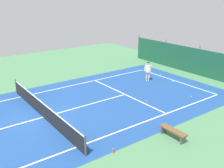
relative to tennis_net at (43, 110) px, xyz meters
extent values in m
plane|color=#4C8456|center=(0.00, 0.00, -0.51)|extent=(36.00, 36.00, 0.00)
cube|color=#1E478C|center=(0.00, 0.00, -0.51)|extent=(11.02, 26.60, 0.01)
cube|color=white|center=(0.00, 11.90, -0.50)|extent=(8.22, 0.10, 0.01)
cube|color=white|center=(-4.11, 0.00, -0.50)|extent=(0.10, 23.80, 0.01)
cube|color=white|center=(4.11, 0.00, -0.50)|extent=(0.10, 23.80, 0.01)
cube|color=white|center=(0.00, 6.40, -0.50)|extent=(8.22, 0.10, 0.01)
cube|color=white|center=(0.00, 0.00, -0.50)|extent=(0.10, 12.80, 0.01)
cube|color=white|center=(0.00, 11.75, -0.50)|extent=(0.10, 0.30, 0.01)
cube|color=black|center=(0.00, 0.00, -0.04)|extent=(9.92, 0.03, 0.95)
cube|color=white|center=(0.00, 0.00, 0.46)|extent=(9.92, 0.04, 0.05)
cylinder|color=#47474C|center=(-5.01, 0.00, 0.04)|extent=(0.10, 0.10, 1.10)
cylinder|color=#47474C|center=(5.01, 0.00, 0.04)|extent=(0.10, 0.10, 1.10)
cube|color=#195138|center=(0.00, 14.92, 0.69)|extent=(16.22, 0.06, 2.40)
cylinder|color=#595B60|center=(-8.11, 14.98, 0.84)|extent=(0.08, 0.08, 2.70)
cylinder|color=#595B60|center=(-4.05, 14.98, 0.84)|extent=(0.08, 0.08, 2.70)
cylinder|color=#595B60|center=(0.00, 14.98, 0.84)|extent=(0.08, 0.08, 2.70)
cube|color=#234C1E|center=(0.00, 15.52, 0.04)|extent=(14.60, 0.70, 1.10)
cylinder|color=beige|center=(-1.30, 10.06, -0.10)|extent=(0.12, 0.12, 0.82)
cylinder|color=beige|center=(-1.47, 9.96, -0.10)|extent=(0.12, 0.12, 0.82)
cylinder|color=white|center=(-1.38, 10.01, 0.39)|extent=(0.40, 0.40, 0.22)
cube|color=white|center=(-1.38, 10.01, 0.59)|extent=(0.41, 0.35, 0.56)
sphere|color=beige|center=(-1.38, 10.01, 1.02)|extent=(0.22, 0.22, 0.22)
cylinder|color=black|center=(-1.38, 10.01, 1.11)|extent=(0.23, 0.23, 0.04)
cylinder|color=beige|center=(-1.19, 10.12, 0.62)|extent=(0.09, 0.09, 0.58)
cylinder|color=beige|center=(-1.52, 9.79, 0.62)|extent=(0.34, 0.50, 0.41)
cylinder|color=black|center=(-1.42, 9.50, 0.51)|extent=(0.16, 0.25, 0.13)
torus|color=teal|center=(-1.42, 9.50, 0.73)|extent=(0.33, 0.26, 0.29)
sphere|color=#CCDB33|center=(3.22, 9.99, -0.48)|extent=(0.07, 0.07, 0.07)
sphere|color=#CCDB33|center=(-1.82, 12.10, -0.48)|extent=(0.07, 0.07, 0.07)
sphere|color=#CCDB33|center=(1.87, 6.84, -0.48)|extent=(0.07, 0.07, 0.07)
cylinder|color=black|center=(1.01, 15.79, -0.19)|extent=(0.26, 0.65, 0.64)
cube|color=brown|center=(6.31, 4.49, -0.06)|extent=(1.60, 0.40, 0.08)
cube|color=#4C4C51|center=(5.66, 4.49, -0.29)|extent=(0.08, 0.36, 0.45)
cube|color=#4C4C51|center=(6.96, 4.49, -0.29)|extent=(0.08, 0.36, 0.45)
cylinder|color=#D84C38|center=(5.56, 1.19, -0.39)|extent=(0.08, 0.08, 0.24)
camera|label=1|loc=(14.19, -5.25, 6.69)|focal=42.42mm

